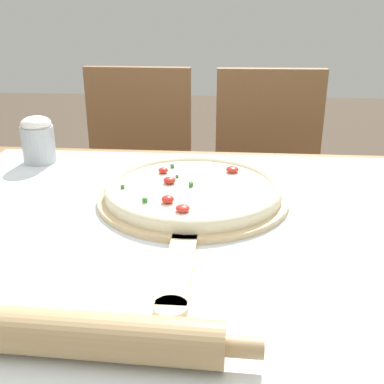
# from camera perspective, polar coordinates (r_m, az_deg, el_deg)

# --- Properties ---
(dining_table) EXTENTS (1.18, 0.97, 0.72)m
(dining_table) POSITION_cam_1_polar(r_m,az_deg,el_deg) (0.97, -1.05, -9.87)
(dining_table) COLOR olive
(dining_table) RESTS_ON ground_plane
(towel_cloth) EXTENTS (1.10, 0.89, 0.00)m
(towel_cloth) POSITION_cam_1_polar(r_m,az_deg,el_deg) (0.92, -1.10, -4.21)
(towel_cloth) COLOR silver
(towel_cloth) RESTS_ON dining_table
(pizza_peel) EXTENTS (0.41, 0.62, 0.01)m
(pizza_peel) POSITION_cam_1_polar(r_m,az_deg,el_deg) (1.01, 0.04, -1.08)
(pizza_peel) COLOR #D6B784
(pizza_peel) RESTS_ON towel_cloth
(pizza) EXTENTS (0.37, 0.37, 0.03)m
(pizza) POSITION_cam_1_polar(r_m,az_deg,el_deg) (1.02, 0.13, 0.37)
(pizza) COLOR beige
(pizza) RESTS_ON pizza_peel
(rolling_pin) EXTENTS (0.41, 0.07, 0.06)m
(rolling_pin) POSITION_cam_1_polar(r_m,az_deg,el_deg) (0.61, -11.74, -16.31)
(rolling_pin) COLOR tan
(rolling_pin) RESTS_ON towel_cloth
(chair_left) EXTENTS (0.40, 0.40, 0.90)m
(chair_left) POSITION_cam_1_polar(r_m,az_deg,el_deg) (1.76, -6.55, 1.87)
(chair_left) COLOR brown
(chair_left) RESTS_ON ground_plane
(chair_right) EXTENTS (0.41, 0.41, 0.90)m
(chair_right) POSITION_cam_1_polar(r_m,az_deg,el_deg) (1.74, 9.05, 1.42)
(chair_right) COLOR brown
(chair_right) RESTS_ON ground_plane
(flour_cup) EXTENTS (0.08, 0.08, 0.12)m
(flour_cup) POSITION_cam_1_polar(r_m,az_deg,el_deg) (1.31, -17.81, 5.99)
(flour_cup) COLOR #B2B7BC
(flour_cup) RESTS_ON towel_cloth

